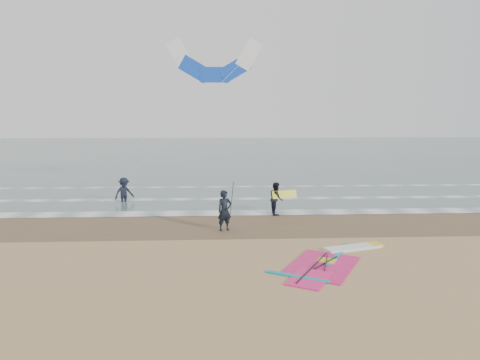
{
  "coord_description": "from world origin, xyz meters",
  "views": [
    {
      "loc": [
        -1.83,
        -13.17,
        4.89
      ],
      "look_at": [
        -0.95,
        5.0,
        2.2
      ],
      "focal_mm": 32.0,
      "sensor_mm": 36.0,
      "label": 1
    }
  ],
  "objects_px": {
    "windsurf_rig": "(332,260)",
    "surf_kite": "(214,65)",
    "person_wading": "(124,187)",
    "person_walking": "(276,198)",
    "person_standing": "(225,211)"
  },
  "relations": [
    {
      "from": "windsurf_rig",
      "to": "surf_kite",
      "type": "distance_m",
      "value": 15.9
    },
    {
      "from": "person_wading",
      "to": "person_walking",
      "type": "bearing_deg",
      "value": -60.8
    },
    {
      "from": "person_standing",
      "to": "surf_kite",
      "type": "xyz_separation_m",
      "value": [
        -0.48,
        8.91,
        7.17
      ]
    },
    {
      "from": "surf_kite",
      "to": "person_walking",
      "type": "bearing_deg",
      "value": -62.24
    },
    {
      "from": "person_wading",
      "to": "surf_kite",
      "type": "xyz_separation_m",
      "value": [
        5.24,
        2.43,
        7.16
      ]
    },
    {
      "from": "person_standing",
      "to": "person_walking",
      "type": "distance_m",
      "value": 3.99
    },
    {
      "from": "person_standing",
      "to": "person_walking",
      "type": "bearing_deg",
      "value": 23.93
    },
    {
      "from": "person_walking",
      "to": "person_wading",
      "type": "relative_size",
      "value": 0.92
    },
    {
      "from": "windsurf_rig",
      "to": "person_walking",
      "type": "xyz_separation_m",
      "value": [
        -1.0,
        7.17,
        0.79
      ]
    },
    {
      "from": "windsurf_rig",
      "to": "person_standing",
      "type": "height_order",
      "value": "person_standing"
    },
    {
      "from": "person_standing",
      "to": "windsurf_rig",
      "type": "bearing_deg",
      "value": -73.74
    },
    {
      "from": "windsurf_rig",
      "to": "person_wading",
      "type": "bearing_deg",
      "value": 131.24
    },
    {
      "from": "windsurf_rig",
      "to": "person_walking",
      "type": "height_order",
      "value": "person_walking"
    },
    {
      "from": "person_walking",
      "to": "person_wading",
      "type": "distance_m",
      "value": 9.05
    },
    {
      "from": "windsurf_rig",
      "to": "person_walking",
      "type": "relative_size",
      "value": 2.9
    }
  ]
}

